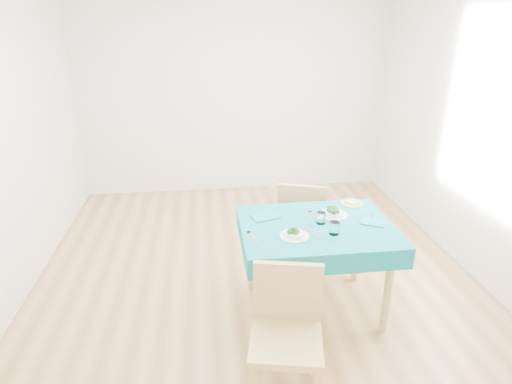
{
  "coord_description": "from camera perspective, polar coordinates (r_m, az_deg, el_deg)",
  "views": [
    {
      "loc": [
        -0.42,
        -3.34,
        2.23
      ],
      "look_at": [
        0.0,
        0.0,
        0.85
      ],
      "focal_mm": 30.0,
      "sensor_mm": 36.0,
      "label": 1
    }
  ],
  "objects": [
    {
      "name": "bread_slice",
      "position": [
        3.72,
        12.72,
        -1.32
      ],
      "size": [
        0.13,
        0.13,
        0.01
      ],
      "primitive_type": "cube",
      "rotation": [
        0.0,
        0.0,
        0.47
      ],
      "color": "beige",
      "rests_on": "side_plate"
    },
    {
      "name": "chair_far",
      "position": [
        4.1,
        6.31,
        -1.99
      ],
      "size": [
        0.57,
        0.6,
        1.11
      ],
      "primitive_type": "cube",
      "rotation": [
        0.0,
        0.0,
        2.82
      ],
      "color": "tan",
      "rests_on": "ground"
    },
    {
      "name": "knife_far",
      "position": [
        3.51,
        15.21,
        -3.33
      ],
      "size": [
        0.06,
        0.19,
        0.0
      ],
      "primitive_type": "cube",
      "rotation": [
        0.0,
        0.0,
        -0.25
      ],
      "color": "silver",
      "rests_on": "table"
    },
    {
      "name": "room_shell",
      "position": [
        3.48,
        0.0,
        7.6
      ],
      "size": [
        4.02,
        4.52,
        2.73
      ],
      "color": "olive",
      "rests_on": "ground"
    },
    {
      "name": "side_plate",
      "position": [
        3.73,
        12.7,
        -1.49
      ],
      "size": [
        0.2,
        0.2,
        0.01
      ],
      "primitive_type": "cylinder",
      "color": "#9EC35F",
      "rests_on": "table"
    },
    {
      "name": "knife_near",
      "position": [
        3.2,
        7.39,
        -5.3
      ],
      "size": [
        0.09,
        0.2,
        0.0
      ],
      "primitive_type": "cube",
      "rotation": [
        0.0,
        0.0,
        0.36
      ],
      "color": "silver",
      "rests_on": "table"
    },
    {
      "name": "table",
      "position": [
        3.49,
        7.8,
        -9.95
      ],
      "size": [
        1.15,
        0.88,
        0.76
      ],
      "primitive_type": "cube",
      "color": "#0A676D",
      "rests_on": "ground"
    },
    {
      "name": "fork_near",
      "position": [
        3.1,
        -0.4,
        -6.05
      ],
      "size": [
        0.08,
        0.2,
        0.0
      ],
      "primitive_type": "cube",
      "rotation": [
        0.0,
        0.0,
        0.26
      ],
      "color": "silver",
      "rests_on": "table"
    },
    {
      "name": "fork_far",
      "position": [
        3.44,
        7.16,
        -3.18
      ],
      "size": [
        0.08,
        0.19,
        0.0
      ],
      "primitive_type": "cube",
      "rotation": [
        0.0,
        0.0,
        -0.28
      ],
      "color": "silver",
      "rests_on": "table"
    },
    {
      "name": "tumbler_side",
      "position": [
        3.18,
        10.4,
        -4.74
      ],
      "size": [
        0.08,
        0.08,
        0.1
      ],
      "primitive_type": "cylinder",
      "color": "white",
      "rests_on": "table"
    },
    {
      "name": "napkin_near",
      "position": [
        3.4,
        1.22,
        -3.28
      ],
      "size": [
        0.24,
        0.2,
        0.01
      ],
      "primitive_type": "cube",
      "rotation": [
        0.0,
        0.0,
        0.27
      ],
      "color": "#0E7379",
      "rests_on": "table"
    },
    {
      "name": "chair_near",
      "position": [
        2.65,
        4.1,
        -17.4
      ],
      "size": [
        0.52,
        0.55,
        1.08
      ],
      "primitive_type": "cube",
      "rotation": [
        0.0,
        0.0,
        -0.21
      ],
      "color": "tan",
      "rests_on": "ground"
    },
    {
      "name": "napkin_far",
      "position": [
        3.43,
        15.35,
        -3.93
      ],
      "size": [
        0.22,
        0.2,
        0.01
      ],
      "primitive_type": "cube",
      "rotation": [
        0.0,
        0.0,
        -0.53
      ],
      "color": "#0E7379",
      "rests_on": "table"
    },
    {
      "name": "bowl_near",
      "position": [
        3.11,
        5.14,
        -5.44
      ],
      "size": [
        0.21,
        0.21,
        0.07
      ],
      "primitive_type": null,
      "color": "white",
      "rests_on": "table"
    },
    {
      "name": "bowl_far",
      "position": [
        3.47,
        10.24,
        -2.58
      ],
      "size": [
        0.23,
        0.23,
        0.07
      ],
      "primitive_type": null,
      "color": "white",
      "rests_on": "table"
    },
    {
      "name": "tumbler_center",
      "position": [
        3.32,
        8.67,
        -3.43
      ],
      "size": [
        0.07,
        0.07,
        0.09
      ],
      "primitive_type": "cylinder",
      "color": "white",
      "rests_on": "table"
    }
  ]
}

